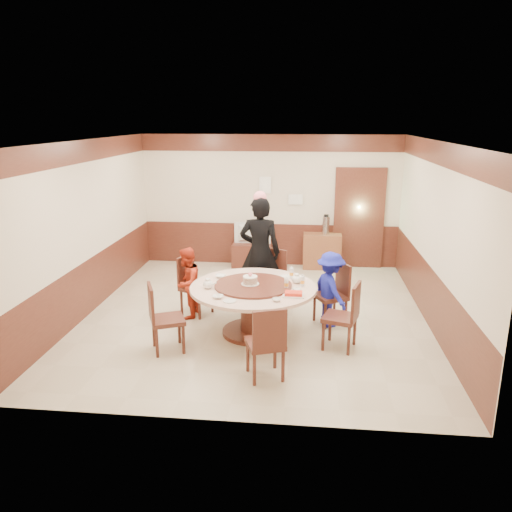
# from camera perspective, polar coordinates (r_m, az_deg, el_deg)

# --- Properties ---
(room) EXTENTS (6.00, 6.04, 2.84)m
(room) POSITION_cam_1_polar(r_m,az_deg,el_deg) (7.95, 0.00, 0.53)
(room) COLOR beige
(room) RESTS_ON ground
(banquet_table) EXTENTS (1.86, 1.86, 0.78)m
(banquet_table) POSITION_cam_1_polar(r_m,az_deg,el_deg) (7.41, -0.32, -5.06)
(banquet_table) COLOR #4B2017
(banquet_table) RESTS_ON ground
(chair_0) EXTENTS (0.59, 0.59, 0.97)m
(chair_0) POSITION_cam_1_polar(r_m,az_deg,el_deg) (7.94, 8.62, -5.54)
(chair_0) COLOR #4B2017
(chair_0) RESTS_ON ground
(chair_1) EXTENTS (0.59, 0.59, 0.97)m
(chair_1) POSITION_cam_1_polar(r_m,az_deg,el_deg) (8.58, 1.65, -3.75)
(chair_1) COLOR #4B2017
(chair_1) RESTS_ON ground
(chair_2) EXTENTS (0.59, 0.58, 0.97)m
(chair_2) POSITION_cam_1_polar(r_m,az_deg,el_deg) (8.29, -6.90, -4.55)
(chair_2) COLOR #4B2017
(chair_2) RESTS_ON ground
(chair_3) EXTENTS (0.58, 0.58, 0.97)m
(chair_3) POSITION_cam_1_polar(r_m,az_deg,el_deg) (7.09, -10.21, -8.31)
(chair_3) COLOR #4B2017
(chair_3) RESTS_ON ground
(chair_4) EXTENTS (0.56, 0.57, 0.97)m
(chair_4) POSITION_cam_1_polar(r_m,az_deg,el_deg) (6.30, 1.10, -11.25)
(chair_4) COLOR #4B2017
(chair_4) RESTS_ON ground
(chair_5) EXTENTS (0.56, 0.55, 0.97)m
(chair_5) POSITION_cam_1_polar(r_m,az_deg,el_deg) (7.14, 9.69, -8.08)
(chair_5) COLOR #4B2017
(chair_5) RESTS_ON ground
(person_standing) EXTENTS (0.70, 0.48, 1.89)m
(person_standing) POSITION_cam_1_polar(r_m,az_deg,el_deg) (8.42, 0.44, 0.45)
(person_standing) COLOR black
(person_standing) RESTS_ON ground
(person_red) EXTENTS (0.54, 0.64, 1.16)m
(person_red) POSITION_cam_1_polar(r_m,az_deg,el_deg) (8.07, -7.89, -3.08)
(person_red) COLOR #B72F18
(person_red) RESTS_ON ground
(person_blue) EXTENTS (0.74, 0.88, 1.18)m
(person_blue) POSITION_cam_1_polar(r_m,az_deg,el_deg) (7.76, 8.49, -3.80)
(person_blue) COLOR #181E9B
(person_blue) RESTS_ON ground
(birthday_cake) EXTENTS (0.26, 0.26, 0.18)m
(birthday_cake) POSITION_cam_1_polar(r_m,az_deg,el_deg) (7.31, -0.67, -2.77)
(birthday_cake) COLOR white
(birthday_cake) RESTS_ON banquet_table
(teapot_left) EXTENTS (0.17, 0.15, 0.13)m
(teapot_left) POSITION_cam_1_polar(r_m,az_deg,el_deg) (7.26, -5.52, -3.24)
(teapot_left) COLOR white
(teapot_left) RESTS_ON banquet_table
(teapot_right) EXTENTS (0.17, 0.15, 0.13)m
(teapot_right) POSITION_cam_1_polar(r_m,az_deg,el_deg) (7.47, 4.67, -2.67)
(teapot_right) COLOR white
(teapot_right) RESTS_ON banquet_table
(bowl_0) EXTENTS (0.16, 0.16, 0.04)m
(bowl_0) POSITION_cam_1_polar(r_m,az_deg,el_deg) (7.74, -4.07, -2.32)
(bowl_0) COLOR white
(bowl_0) RESTS_ON banquet_table
(bowl_1) EXTENTS (0.12, 0.12, 0.04)m
(bowl_1) POSITION_cam_1_polar(r_m,az_deg,el_deg) (6.76, 2.36, -5.02)
(bowl_1) COLOR white
(bowl_1) RESTS_ON banquet_table
(bowl_2) EXTENTS (0.15, 0.15, 0.04)m
(bowl_2) POSITION_cam_1_polar(r_m,az_deg,el_deg) (6.88, -4.37, -4.66)
(bowl_2) COLOR white
(bowl_2) RESTS_ON banquet_table
(bowl_3) EXTENTS (0.12, 0.12, 0.04)m
(bowl_3) POSITION_cam_1_polar(r_m,az_deg,el_deg) (7.17, 4.68, -3.83)
(bowl_3) COLOR white
(bowl_3) RESTS_ON banquet_table
(saucer_near) EXTENTS (0.18, 0.18, 0.01)m
(saucer_near) POSITION_cam_1_polar(r_m,az_deg,el_deg) (6.76, -3.04, -5.14)
(saucer_near) COLOR white
(saucer_near) RESTS_ON banquet_table
(saucer_far) EXTENTS (0.18, 0.18, 0.01)m
(saucer_far) POSITION_cam_1_polar(r_m,az_deg,el_deg) (7.77, 3.38, -2.34)
(saucer_far) COLOR white
(saucer_far) RESTS_ON banquet_table
(shrimp_platter) EXTENTS (0.30, 0.20, 0.06)m
(shrimp_platter) POSITION_cam_1_polar(r_m,az_deg,el_deg) (6.95, 4.31, -4.38)
(shrimp_platter) COLOR white
(shrimp_platter) RESTS_ON banquet_table
(bottle_0) EXTENTS (0.06, 0.06, 0.16)m
(bottle_0) POSITION_cam_1_polar(r_m,az_deg,el_deg) (7.20, 3.49, -3.19)
(bottle_0) COLOR white
(bottle_0) RESTS_ON banquet_table
(bottle_1) EXTENTS (0.06, 0.06, 0.16)m
(bottle_1) POSITION_cam_1_polar(r_m,az_deg,el_deg) (7.33, 5.33, -2.88)
(bottle_1) COLOR white
(bottle_1) RESTS_ON banquet_table
(bottle_2) EXTENTS (0.06, 0.06, 0.16)m
(bottle_2) POSITION_cam_1_polar(r_m,az_deg,el_deg) (7.69, 4.06, -1.97)
(bottle_2) COLOR white
(bottle_2) RESTS_ON banquet_table
(tv_stand) EXTENTS (0.85, 0.45, 0.50)m
(tv_stand) POSITION_cam_1_polar(r_m,az_deg,el_deg) (10.83, -0.46, 0.10)
(tv_stand) COLOR #4B2017
(tv_stand) RESTS_ON ground
(television) EXTENTS (0.79, 0.13, 0.46)m
(television) POSITION_cam_1_polar(r_m,az_deg,el_deg) (10.71, -0.46, 2.57)
(television) COLOR gray
(television) RESTS_ON tv_stand
(side_cabinet) EXTENTS (0.80, 0.40, 0.75)m
(side_cabinet) POSITION_cam_1_polar(r_m,az_deg,el_deg) (10.77, 7.55, 0.56)
(side_cabinet) COLOR brown
(side_cabinet) RESTS_ON ground
(thermos) EXTENTS (0.15, 0.15, 0.38)m
(thermos) POSITION_cam_1_polar(r_m,az_deg,el_deg) (10.64, 8.00, 3.49)
(thermos) COLOR silver
(thermos) RESTS_ON side_cabinet
(notice_left) EXTENTS (0.25, 0.00, 0.35)m
(notice_left) POSITION_cam_1_polar(r_m,az_deg,el_deg) (10.70, 1.06, 8.12)
(notice_left) COLOR white
(notice_left) RESTS_ON room
(notice_right) EXTENTS (0.30, 0.00, 0.22)m
(notice_right) POSITION_cam_1_polar(r_m,az_deg,el_deg) (10.71, 4.54, 6.46)
(notice_right) COLOR white
(notice_right) RESTS_ON room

